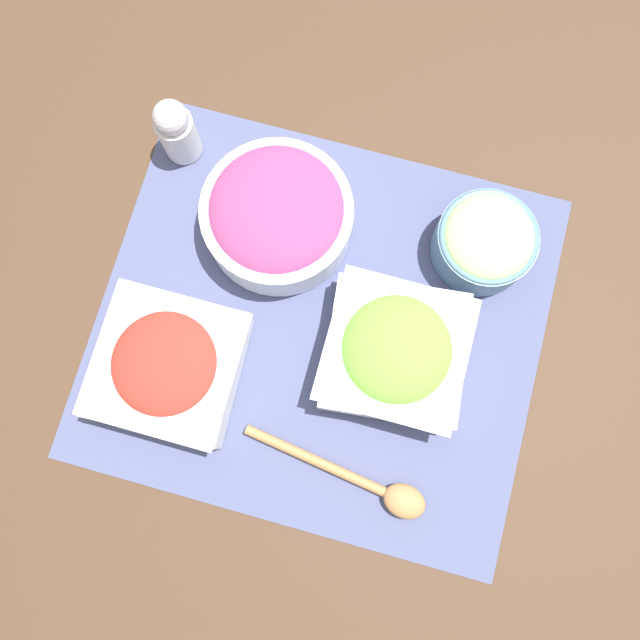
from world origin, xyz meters
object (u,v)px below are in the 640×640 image
object	(u,v)px
tomato_bowl	(168,365)
wooden_spoon	(370,485)
lettuce_bowl	(395,351)
onion_bowl	(277,215)
pepper_shaker	(176,130)
cucumber_bowl	(485,241)

from	to	relation	value
tomato_bowl	wooden_spoon	size ratio (longest dim) A/B	0.72
lettuce_bowl	wooden_spoon	size ratio (longest dim) A/B	0.76
tomato_bowl	onion_bowl	distance (m)	0.22
tomato_bowl	lettuce_bowl	xyz separation A→B (m)	(-0.25, -0.08, 0.00)
lettuce_bowl	pepper_shaker	distance (m)	0.37
tomato_bowl	lettuce_bowl	size ratio (longest dim) A/B	0.95
lettuce_bowl	cucumber_bowl	bearing A→B (deg)	-114.59
cucumber_bowl	tomato_bowl	bearing A→B (deg)	37.12
tomato_bowl	cucumber_bowl	xyz separation A→B (m)	(-0.32, -0.24, 0.00)
wooden_spoon	tomato_bowl	bearing A→B (deg)	-15.04
tomato_bowl	pepper_shaker	bearing A→B (deg)	-74.63
tomato_bowl	wooden_spoon	bearing A→B (deg)	164.96
pepper_shaker	wooden_spoon	bearing A→B (deg)	134.13
cucumber_bowl	pepper_shaker	world-z (taller)	pepper_shaker
lettuce_bowl	pepper_shaker	xyz separation A→B (m)	(0.32, -0.19, 0.01)
onion_bowl	pepper_shaker	distance (m)	0.16
onion_bowl	wooden_spoon	bearing A→B (deg)	124.24
tomato_bowl	lettuce_bowl	distance (m)	0.26
lettuce_bowl	cucumber_bowl	distance (m)	0.17
lettuce_bowl	onion_bowl	xyz separation A→B (m)	(0.17, -0.12, 0.01)
pepper_shaker	cucumber_bowl	bearing A→B (deg)	175.08
lettuce_bowl	wooden_spoon	distance (m)	0.16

